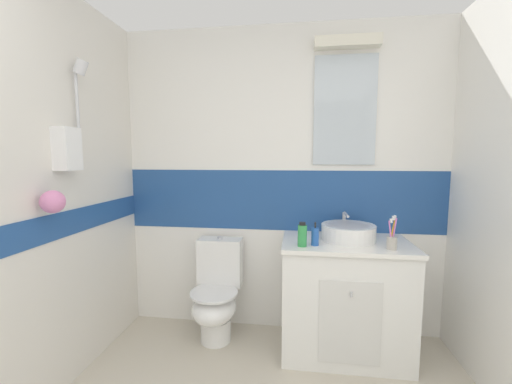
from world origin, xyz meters
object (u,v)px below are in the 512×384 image
at_px(toilet, 217,294).
at_px(soap_dispenser, 315,236).
at_px(mouthwash_bottle, 302,235).
at_px(sink_basin, 348,232).
at_px(toothbrush_cup, 392,240).

bearing_deg(toilet, soap_dispenser, -13.85).
bearing_deg(toilet, mouthwash_bottle, -18.49).
distance_m(soap_dispenser, mouthwash_bottle, 0.10).
xyz_separation_m(sink_basin, soap_dispenser, (-0.25, -0.18, 0.00)).
bearing_deg(soap_dispenser, sink_basin, 36.16).
xyz_separation_m(toilet, mouthwash_bottle, (0.67, -0.22, 0.56)).
height_order(sink_basin, mouthwash_bottle, sink_basin).
distance_m(sink_basin, mouthwash_bottle, 0.40).
height_order(toothbrush_cup, mouthwash_bottle, toothbrush_cup).
distance_m(toilet, soap_dispenser, 0.95).
bearing_deg(mouthwash_bottle, sink_basin, 33.01).
height_order(sink_basin, toothbrush_cup, toothbrush_cup).
bearing_deg(toilet, toothbrush_cup, -9.69).
xyz_separation_m(toilet, toothbrush_cup, (1.26, -0.21, 0.54)).
relative_size(sink_basin, toothbrush_cup, 1.91).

